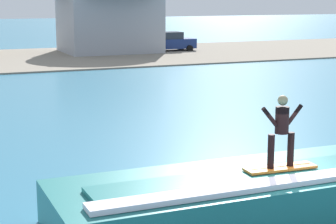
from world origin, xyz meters
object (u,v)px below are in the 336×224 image
Objects in this scene: surfboard at (280,168)px; car_far_shore at (171,42)px; surfer at (282,127)px; wave_crest at (259,193)px; house_gabled_white at (109,8)px.

surfboard is 0.41× the size of car_far_shore.
surfer is 42.54m from car_far_shore.
car_far_shore is (14.72, 39.77, 0.41)m from wave_crest.
house_gabled_white is (9.07, 40.97, 3.59)m from wave_crest.
wave_crest is at bearing 149.43° from surfboard.
house_gabled_white reaches higher than surfboard.
car_far_shore is 6.59m from house_gabled_white.
surfer reaches higher than surfboard.
surfer is at bearing -34.13° from wave_crest.
surfboard is at bearing -109.66° from car_far_shore.
wave_crest is 0.80m from surfboard.
car_far_shore is at bearing 70.33° from surfer.
wave_crest is 42.41m from car_far_shore.
wave_crest is at bearing -102.48° from house_gabled_white.
car_far_shore is at bearing 70.34° from surfboard.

